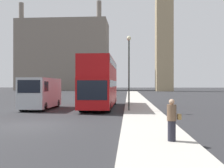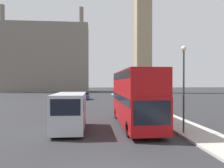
# 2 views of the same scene
# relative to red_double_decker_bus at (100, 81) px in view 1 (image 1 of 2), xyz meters

# --- Properties ---
(ground_plane) EXTENTS (300.00, 300.00, 0.00)m
(ground_plane) POSITION_rel_red_double_decker_bus_xyz_m (-2.67, -10.27, -2.52)
(ground_plane) COLOR #28282B
(sidewalk_strip) EXTENTS (2.83, 120.00, 0.15)m
(sidewalk_strip) POSITION_rel_red_double_decker_bus_xyz_m (3.74, -10.27, -2.44)
(sidewalk_strip) COLOR #ADA89E
(sidewalk_strip) RESTS_ON ground_plane
(building_block_distant) EXTENTS (32.85, 14.17, 31.28)m
(building_block_distant) POSITION_rel_red_double_decker_bus_xyz_m (-21.64, 69.10, 10.34)
(building_block_distant) COLOR slate
(building_block_distant) RESTS_ON ground_plane
(red_double_decker_bus) EXTENTS (2.59, 10.68, 4.53)m
(red_double_decker_bus) POSITION_rel_red_double_decker_bus_xyz_m (0.00, 0.00, 0.00)
(red_double_decker_bus) COLOR #A80F11
(red_double_decker_bus) RESTS_ON ground_plane
(white_van) EXTENTS (2.19, 5.52, 2.78)m
(white_van) POSITION_rel_red_double_decker_bus_xyz_m (-5.17, -1.69, -1.04)
(white_van) COLOR #B2B7BC
(white_van) RESTS_ON ground_plane
(pedestrian) EXTENTS (0.50, 0.34, 1.54)m
(pedestrian) POSITION_rel_red_double_decker_bus_xyz_m (4.27, -14.17, -1.60)
(pedestrian) COLOR #23232D
(pedestrian) RESTS_ON sidewalk_strip
(street_lamp) EXTENTS (0.36, 0.36, 5.95)m
(street_lamp) POSITION_rel_red_double_decker_bus_xyz_m (2.70, -3.50, 1.52)
(street_lamp) COLOR #2D332D
(street_lamp) RESTS_ON sidewalk_strip
(parked_sedan) EXTENTS (1.78, 4.40, 1.54)m
(parked_sedan) POSITION_rel_red_double_decker_bus_xyz_m (-5.09, 28.62, -1.82)
(parked_sedan) COLOR navy
(parked_sedan) RESTS_ON ground_plane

